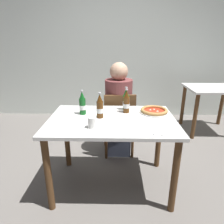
{
  "coord_description": "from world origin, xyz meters",
  "views": [
    {
      "loc": [
        0.04,
        -1.75,
        1.45
      ],
      "look_at": [
        0.0,
        0.05,
        0.8
      ],
      "focal_mm": 31.91,
      "sensor_mm": 36.0,
      "label": 1
    }
  ],
  "objects": [
    {
      "name": "napkin_with_cutlery",
      "position": [
        0.37,
        -0.26,
        0.75
      ],
      "size": [
        0.19,
        0.19,
        0.01
      ],
      "color": "white",
      "rests_on": "dining_table_main"
    },
    {
      "name": "dining_table_main",
      "position": [
        0.0,
        0.0,
        0.64
      ],
      "size": [
        1.2,
        0.8,
        0.75
      ],
      "color": "silver",
      "rests_on": "ground_plane"
    },
    {
      "name": "chair_behind_table",
      "position": [
        0.08,
        0.61,
        0.48
      ],
      "size": [
        0.43,
        0.43,
        0.85
      ],
      "rotation": [
        0.0,
        0.0,
        3.23
      ],
      "color": "brown",
      "rests_on": "ground_plane"
    },
    {
      "name": "pizza_margherita_near",
      "position": [
        0.43,
        0.17,
        0.77
      ],
      "size": [
        0.29,
        0.29,
        0.04
      ],
      "color": "white",
      "rests_on": "dining_table_main"
    },
    {
      "name": "dining_table_background",
      "position": [
        1.58,
        1.38,
        0.59
      ],
      "size": [
        0.8,
        0.7,
        0.75
      ],
      "color": "silver",
      "rests_on": "ground_plane"
    },
    {
      "name": "beer_bottle_left",
      "position": [
        -0.11,
        0.03,
        0.85
      ],
      "size": [
        0.07,
        0.07,
        0.25
      ],
      "color": "#512D0F",
      "rests_on": "dining_table_main"
    },
    {
      "name": "ground_plane",
      "position": [
        0.0,
        0.0,
        0.0
      ],
      "size": [
        8.0,
        8.0,
        0.0
      ],
      "primitive_type": "plane",
      "color": "slate"
    },
    {
      "name": "beer_bottle_right",
      "position": [
        0.14,
        0.27,
        0.85
      ],
      "size": [
        0.07,
        0.07,
        0.25
      ],
      "color": "#14591E",
      "rests_on": "dining_table_main"
    },
    {
      "name": "paper_cup",
      "position": [
        -0.16,
        -0.21,
        0.8
      ],
      "size": [
        0.07,
        0.07,
        0.09
      ],
      "primitive_type": "cylinder",
      "color": "white",
      "rests_on": "dining_table_main"
    },
    {
      "name": "beer_bottle_extra",
      "position": [
        0.14,
        0.18,
        0.85
      ],
      "size": [
        0.07,
        0.07,
        0.25
      ],
      "color": "#512D0F",
      "rests_on": "dining_table_main"
    },
    {
      "name": "diner_seated",
      "position": [
        0.07,
        0.66,
        0.58
      ],
      "size": [
        0.34,
        0.34,
        1.21
      ],
      "color": "#2D3342",
      "rests_on": "ground_plane"
    },
    {
      "name": "back_wall_tiled",
      "position": [
        0.0,
        2.2,
        1.3
      ],
      "size": [
        7.0,
        0.1,
        2.6
      ],
      "primitive_type": "cube",
      "color": "silver",
      "rests_on": "ground_plane"
    },
    {
      "name": "beer_bottle_center",
      "position": [
        -0.29,
        0.12,
        0.85
      ],
      "size": [
        0.07,
        0.07,
        0.25
      ],
      "color": "#14591E",
      "rests_on": "dining_table_main"
    }
  ]
}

